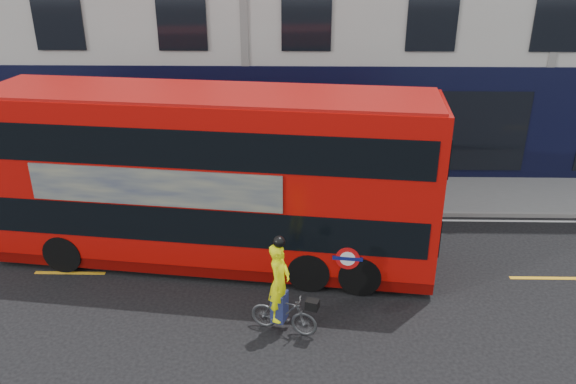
{
  "coord_description": "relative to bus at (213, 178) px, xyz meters",
  "views": [
    {
      "loc": [
        1.79,
        -10.61,
        7.59
      ],
      "look_at": [
        1.52,
        2.52,
        1.85
      ],
      "focal_mm": 35.0,
      "sensor_mm": 36.0,
      "label": 1
    }
  ],
  "objects": [
    {
      "name": "ground",
      "position": [
        0.36,
        -2.34,
        -2.3
      ],
      "size": [
        120.0,
        120.0,
        0.0
      ],
      "primitive_type": "plane",
      "color": "black",
      "rests_on": "ground"
    },
    {
      "name": "kerb",
      "position": [
        0.36,
        2.66,
        -2.24
      ],
      "size": [
        60.0,
        0.12,
        0.13
      ],
      "primitive_type": "cube",
      "color": "gray",
      "rests_on": "ground"
    },
    {
      "name": "cyclist",
      "position": [
        1.82,
        -3.06,
        -1.5
      ],
      "size": [
        1.55,
        0.87,
        2.29
      ],
      "rotation": [
        0.0,
        0.0,
        -0.32
      ],
      "color": "#474A4C",
      "rests_on": "ground"
    },
    {
      "name": "lane_dashes",
      "position": [
        0.36,
        -0.84,
        -2.3
      ],
      "size": [
        58.0,
        0.12,
        0.01
      ],
      "primitive_type": null,
      "color": "#F2AA1C",
      "rests_on": "ground"
    },
    {
      "name": "pavement",
      "position": [
        0.36,
        4.16,
        -2.24
      ],
      "size": [
        60.0,
        3.0,
        0.12
      ],
      "primitive_type": "cube",
      "color": "gray",
      "rests_on": "ground"
    },
    {
      "name": "road_edge_line",
      "position": [
        0.36,
        2.36,
        -2.3
      ],
      "size": [
        58.0,
        0.1,
        0.01
      ],
      "primitive_type": "cube",
      "color": "silver",
      "rests_on": "ground"
    },
    {
      "name": "bus",
      "position": [
        0.0,
        0.0,
        0.0
      ],
      "size": [
        11.34,
        3.83,
        4.49
      ],
      "rotation": [
        0.0,
        0.0,
        -0.12
      ],
      "color": "#B80B07",
      "rests_on": "ground"
    }
  ]
}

